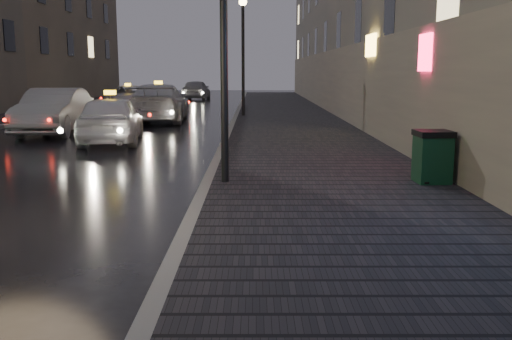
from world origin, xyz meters
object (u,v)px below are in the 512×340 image
(lamp_far, at_px, (243,42))
(taxi_far, at_px, (128,97))
(taxi_mid, at_px, (159,103))
(car_far, at_px, (196,90))
(trash_bin, at_px, (432,156))
(taxi_near, at_px, (111,119))
(car_left_mid, at_px, (54,111))

(lamp_far, distance_m, taxi_far, 10.56)
(taxi_mid, bearing_deg, car_far, -91.75)
(trash_bin, xyz_separation_m, taxi_far, (-10.85, 23.47, 0.02))
(taxi_near, bearing_deg, taxi_far, -86.79)
(taxi_near, distance_m, taxi_mid, 7.32)
(taxi_far, bearing_deg, trash_bin, -69.18)
(lamp_far, bearing_deg, taxi_near, -113.18)
(lamp_far, xyz_separation_m, trash_bin, (3.87, -16.07, -2.84))
(taxi_mid, relative_size, car_far, 1.27)
(taxi_near, xyz_separation_m, car_left_mid, (-2.66, 2.62, 0.06))
(car_left_mid, distance_m, car_far, 23.39)
(taxi_far, bearing_deg, taxi_mid, -73.81)
(taxi_near, distance_m, car_left_mid, 3.74)
(taxi_near, xyz_separation_m, taxi_far, (-3.10, 16.44, -0.08))
(trash_bin, relative_size, car_far, 0.22)
(taxi_far, bearing_deg, car_left_mid, -92.16)
(car_far, bearing_deg, taxi_near, 92.88)
(car_left_mid, bearing_deg, taxi_far, 89.03)
(lamp_far, distance_m, trash_bin, 16.77)
(taxi_mid, xyz_separation_m, taxi_far, (-3.36, 9.13, -0.16))
(lamp_far, height_order, taxi_mid, lamp_far)
(trash_bin, xyz_separation_m, taxi_near, (-7.75, 7.03, 0.10))
(car_far, bearing_deg, taxi_mid, 93.70)
(taxi_near, relative_size, car_left_mid, 0.90)
(trash_bin, height_order, taxi_far, taxi_far)
(car_far, bearing_deg, car_left_mid, 86.35)
(lamp_far, height_order, trash_bin, lamp_far)
(lamp_far, relative_size, trash_bin, 5.42)
(lamp_far, xyz_separation_m, car_far, (-3.92, 16.81, -2.74))
(trash_bin, distance_m, taxi_near, 10.46)
(lamp_far, relative_size, taxi_mid, 0.94)
(lamp_far, distance_m, car_left_mid, 9.55)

